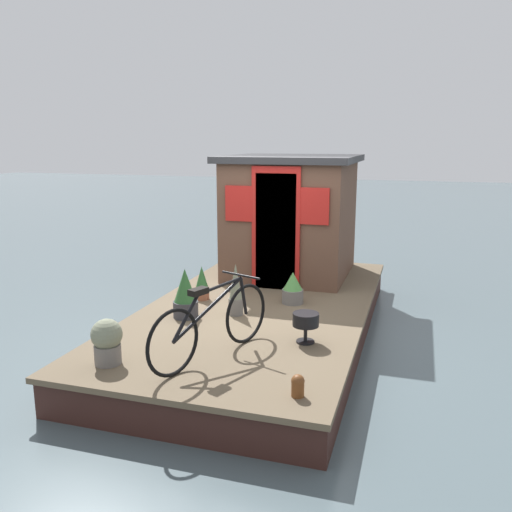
{
  "coord_description": "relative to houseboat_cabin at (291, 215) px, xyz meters",
  "views": [
    {
      "loc": [
        -6.59,
        -1.98,
        2.6
      ],
      "look_at": [
        -0.2,
        0.0,
        1.14
      ],
      "focal_mm": 37.37,
      "sensor_mm": 36.0,
      "label": 1
    }
  ],
  "objects": [
    {
      "name": "houseboat_deck",
      "position": [
        -1.73,
        0.0,
        -1.19
      ],
      "size": [
        5.69,
        2.85,
        0.44
      ],
      "color": "brown",
      "rests_on": "ground_plane"
    },
    {
      "name": "potted_plant_basil",
      "position": [
        -1.78,
        0.83,
        -0.75
      ],
      "size": [
        0.19,
        0.19,
        0.47
      ],
      "color": "#935138",
      "rests_on": "houseboat_deck"
    },
    {
      "name": "potted_plant_mint",
      "position": [
        -1.58,
        -0.41,
        -0.77
      ],
      "size": [
        0.29,
        0.29,
        0.43
      ],
      "color": "slate",
      "rests_on": "houseboat_deck"
    },
    {
      "name": "bicycle",
      "position": [
        -3.62,
        -0.06,
        -0.6
      ],
      "size": [
        1.63,
        0.72,
        0.78
      ],
      "color": "black",
      "rests_on": "houseboat_deck"
    },
    {
      "name": "mooring_bollard",
      "position": [
        -4.19,
        -1.07,
        -0.87
      ],
      "size": [
        0.12,
        0.12,
        0.2
      ],
      "color": "brown",
      "rests_on": "houseboat_deck"
    },
    {
      "name": "houseboat_cabin",
      "position": [
        0.0,
        0.0,
        0.0
      ],
      "size": [
        2.12,
        2.03,
        1.92
      ],
      "color": "brown",
      "rests_on": "houseboat_deck"
    },
    {
      "name": "potted_plant_geranium",
      "position": [
        -4.06,
        0.87,
        -0.73
      ],
      "size": [
        0.31,
        0.31,
        0.46
      ],
      "color": "slate",
      "rests_on": "houseboat_deck"
    },
    {
      "name": "potted_plant_sage",
      "position": [
        -2.54,
        0.73,
        -0.68
      ],
      "size": [
        0.31,
        0.31,
        0.62
      ],
      "color": "#38383D",
      "rests_on": "houseboat_deck"
    },
    {
      "name": "charcoal_grill",
      "position": [
        -2.94,
        -0.87,
        -0.73
      ],
      "size": [
        0.29,
        0.29,
        0.33
      ],
      "color": "black",
      "rests_on": "houseboat_deck"
    },
    {
      "name": "ground_plane",
      "position": [
        -1.73,
        0.0,
        -1.41
      ],
      "size": [
        60.0,
        60.0,
        0.0
      ],
      "primitive_type": "plane",
      "color": "#4C5B60"
    },
    {
      "name": "potted_plant_thyme",
      "position": [
        -2.26,
        0.16,
        -0.66
      ],
      "size": [
        0.18,
        0.18,
        0.66
      ],
      "color": "slate",
      "rests_on": "houseboat_deck"
    }
  ]
}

